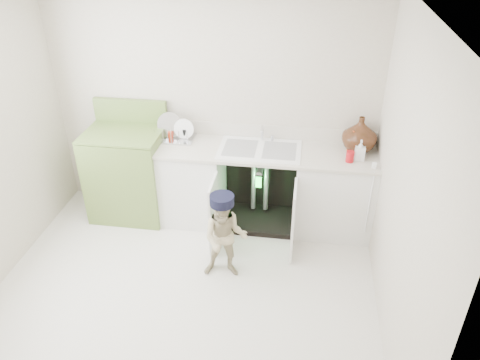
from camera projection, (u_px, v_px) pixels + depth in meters
name	position (u px, v px, depth m)	size (l,w,h in m)	color
ground	(184.00, 291.00, 4.34)	(3.50, 3.50, 0.00)	beige
room_shell	(175.00, 175.00, 3.70)	(6.00, 5.50, 1.26)	beige
counter_run	(263.00, 184.00, 5.05)	(2.44, 1.02, 1.27)	silver
avocado_stove	(128.00, 172.00, 5.19)	(0.82, 0.65, 1.27)	olive
repair_worker	(225.00, 236.00, 4.31)	(0.50, 0.76, 0.89)	tan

